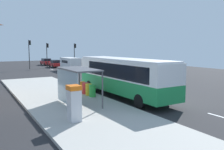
% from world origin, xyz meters
% --- Properties ---
extents(ground_plane, '(56.00, 92.00, 0.04)m').
position_xyz_m(ground_plane, '(0.00, 14.00, -0.02)').
color(ground_plane, '#262628').
extents(sidewalk_platform, '(6.20, 30.00, 0.18)m').
position_xyz_m(sidewalk_platform, '(-6.40, 2.00, 0.09)').
color(sidewalk_platform, '#ADAAA3').
rests_on(sidewalk_platform, ground).
extents(lane_stripe_seg_0, '(0.16, 2.20, 0.01)m').
position_xyz_m(lane_stripe_seg_0, '(0.25, -6.00, 0.01)').
color(lane_stripe_seg_0, silver).
rests_on(lane_stripe_seg_0, ground).
extents(lane_stripe_seg_1, '(0.16, 2.20, 0.01)m').
position_xyz_m(lane_stripe_seg_1, '(0.25, -1.00, 0.01)').
color(lane_stripe_seg_1, silver).
rests_on(lane_stripe_seg_1, ground).
extents(lane_stripe_seg_2, '(0.16, 2.20, 0.01)m').
position_xyz_m(lane_stripe_seg_2, '(0.25, 4.00, 0.01)').
color(lane_stripe_seg_2, silver).
rests_on(lane_stripe_seg_2, ground).
extents(lane_stripe_seg_3, '(0.16, 2.20, 0.01)m').
position_xyz_m(lane_stripe_seg_3, '(0.25, 9.00, 0.01)').
color(lane_stripe_seg_3, silver).
rests_on(lane_stripe_seg_3, ground).
extents(lane_stripe_seg_4, '(0.16, 2.20, 0.01)m').
position_xyz_m(lane_stripe_seg_4, '(0.25, 14.00, 0.01)').
color(lane_stripe_seg_4, silver).
rests_on(lane_stripe_seg_4, ground).
extents(lane_stripe_seg_5, '(0.16, 2.20, 0.01)m').
position_xyz_m(lane_stripe_seg_5, '(0.25, 19.00, 0.01)').
color(lane_stripe_seg_5, silver).
rests_on(lane_stripe_seg_5, ground).
extents(lane_stripe_seg_6, '(0.16, 2.20, 0.01)m').
position_xyz_m(lane_stripe_seg_6, '(0.25, 24.00, 0.01)').
color(lane_stripe_seg_6, silver).
rests_on(lane_stripe_seg_6, ground).
extents(lane_stripe_seg_7, '(0.16, 2.20, 0.01)m').
position_xyz_m(lane_stripe_seg_7, '(0.25, 29.00, 0.01)').
color(lane_stripe_seg_7, silver).
rests_on(lane_stripe_seg_7, ground).
extents(bus, '(2.67, 11.05, 3.21)m').
position_xyz_m(bus, '(-1.71, 1.91, 1.84)').
color(bus, '#1E8C47').
rests_on(bus, ground).
extents(white_van, '(2.10, 5.23, 2.30)m').
position_xyz_m(white_van, '(2.20, 24.62, 1.34)').
color(white_van, white).
rests_on(white_van, ground).
extents(sedan_near, '(2.01, 4.48, 1.52)m').
position_xyz_m(sedan_near, '(2.30, 33.42, 0.79)').
color(sedan_near, '#A51919').
rests_on(sedan_near, ground).
extents(sedan_far, '(1.91, 4.43, 1.52)m').
position_xyz_m(sedan_far, '(2.30, 40.33, 0.79)').
color(sedan_far, '#A51919').
rests_on(sedan_far, ground).
extents(ticket_machine, '(0.66, 0.76, 1.94)m').
position_xyz_m(ticket_machine, '(-7.77, -2.64, 1.17)').
color(ticket_machine, silver).
rests_on(ticket_machine, sidewalk_platform).
extents(recycling_bin_green, '(0.52, 0.52, 0.95)m').
position_xyz_m(recycling_bin_green, '(-4.20, 2.55, 0.66)').
color(recycling_bin_green, green).
rests_on(recycling_bin_green, sidewalk_platform).
extents(recycling_bin_yellow, '(0.52, 0.52, 0.95)m').
position_xyz_m(recycling_bin_yellow, '(-4.20, 3.25, 0.66)').
color(recycling_bin_yellow, yellow).
rests_on(recycling_bin_yellow, sidewalk_platform).
extents(recycling_bin_red, '(0.52, 0.52, 0.95)m').
position_xyz_m(recycling_bin_red, '(-4.20, 3.95, 0.66)').
color(recycling_bin_red, red).
rests_on(recycling_bin_red, sidewalk_platform).
extents(recycling_bin_orange, '(0.52, 0.52, 0.95)m').
position_xyz_m(recycling_bin_orange, '(-4.20, 4.65, 0.66)').
color(recycling_bin_orange, orange).
rests_on(recycling_bin_orange, sidewalk_platform).
extents(traffic_light_near_side, '(0.49, 0.28, 4.85)m').
position_xyz_m(traffic_light_near_side, '(5.50, 30.73, 3.23)').
color(traffic_light_near_side, '#2D2D2D').
rests_on(traffic_light_near_side, ground).
extents(traffic_light_far_side, '(0.49, 0.28, 5.42)m').
position_xyz_m(traffic_light_far_side, '(-3.11, 31.53, 3.58)').
color(traffic_light_far_side, '#2D2D2D').
rests_on(traffic_light_far_side, ground).
extents(traffic_light_median, '(0.49, 0.28, 4.91)m').
position_xyz_m(traffic_light_median, '(0.40, 32.33, 3.27)').
color(traffic_light_median, '#2D2D2D').
rests_on(traffic_light_median, ground).
extents(bus_shelter, '(1.80, 4.00, 2.50)m').
position_xyz_m(bus_shelter, '(-6.41, 0.76, 2.10)').
color(bus_shelter, '#4C4C51').
rests_on(bus_shelter, sidewalk_platform).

